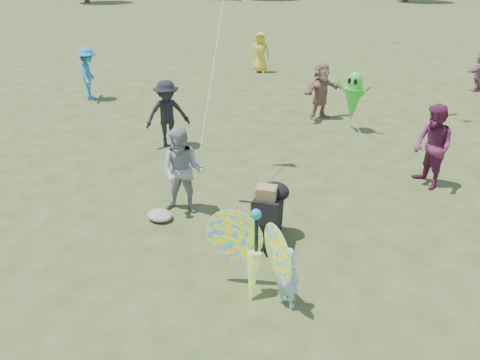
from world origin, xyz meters
name	(u,v)px	position (x,y,z in m)	size (l,w,h in m)	color
ground	(195,278)	(0.00, 0.00, 0.00)	(160.00, 160.00, 0.00)	#51592B
child_girl	(288,277)	(1.51, 0.32, 0.50)	(0.36, 0.24, 1.00)	#A4C9E8
adult_man	(182,171)	(-1.60, 1.52, 0.88)	(0.86, 0.67, 1.76)	#99999E
grey_bag	(160,215)	(-1.78, 1.00, 0.09)	(0.54, 0.44, 0.17)	gray
crowd_b	(167,114)	(-4.37, 3.96, 0.90)	(1.16, 0.67, 1.79)	black
crowd_d	(321,91)	(-2.23, 8.53, 0.87)	(1.61, 0.51, 1.74)	#98705D
crowd_e	(433,147)	(1.97, 5.59, 0.93)	(0.90, 0.70, 1.85)	#662247
crowd_g	(260,52)	(-7.40, 12.85, 0.85)	(0.84, 0.54, 1.71)	yellow
crowd_i	(89,74)	(-9.83, 5.65, 0.91)	(1.17, 0.67, 1.81)	#217FB7
crowd_j	(479,71)	(1.00, 15.24, 0.72)	(1.33, 0.42, 1.43)	#A25D79
jogging_stroller	(269,209)	(0.32, 1.66, 0.61)	(0.75, 1.14, 1.09)	black
butterfly_kite	(254,255)	(0.97, 0.26, 0.70)	(1.74, 0.75, 1.64)	orange
alien_kite	(353,98)	(-0.94, 8.00, 0.97)	(1.12, 0.69, 1.74)	#36D933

